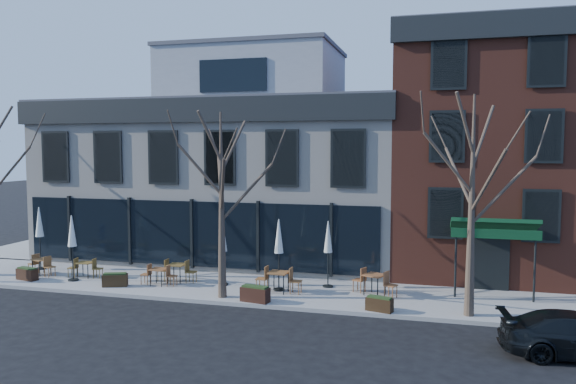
# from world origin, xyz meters

# --- Properties ---
(ground) EXTENTS (120.00, 120.00, 0.00)m
(ground) POSITION_xyz_m (0.00, 0.00, 0.00)
(ground) COLOR black
(ground) RESTS_ON ground
(sidewalk_front) EXTENTS (33.50, 4.70, 0.15)m
(sidewalk_front) POSITION_xyz_m (3.25, -2.15, 0.07)
(sidewalk_front) COLOR gray
(sidewalk_front) RESTS_ON ground
(sidewalk_side) EXTENTS (4.50, 12.00, 0.15)m
(sidewalk_side) POSITION_xyz_m (-11.25, 6.00, 0.07)
(sidewalk_side) COLOR gray
(sidewalk_side) RESTS_ON ground
(corner_building) EXTENTS (18.39, 10.39, 11.10)m
(corner_building) POSITION_xyz_m (0.07, 5.07, 4.72)
(corner_building) COLOR silver
(corner_building) RESTS_ON ground
(red_brick_building) EXTENTS (8.20, 11.78, 11.18)m
(red_brick_building) POSITION_xyz_m (13.00, 4.98, 5.64)
(red_brick_building) COLOR brown
(red_brick_building) RESTS_ON ground
(tree_mid) EXTENTS (3.50, 3.55, 7.04)m
(tree_mid) POSITION_xyz_m (3.01, -3.90, 3.79)
(tree_mid) COLOR #382B21
(tree_mid) RESTS_ON sidewalk_front
(tree_right) EXTENTS (3.72, 3.77, 7.48)m
(tree_right) POSITION_xyz_m (12.01, -3.90, 4.02)
(tree_right) COLOR #382B21
(tree_right) RESTS_ON sidewalk_front
(cafe_set_0) EXTENTS (1.72, 0.95, 0.88)m
(cafe_set_0) POSITION_xyz_m (-6.23, -2.52, 0.60)
(cafe_set_0) COLOR brown
(cafe_set_0) RESTS_ON sidewalk_front
(cafe_set_1) EXTENTS (1.61, 0.70, 0.83)m
(cafe_set_1) POSITION_xyz_m (-4.03, -2.45, 0.58)
(cafe_set_1) COLOR brown
(cafe_set_1) RESTS_ON sidewalk_front
(cafe_set_2) EXTENTS (1.59, 0.64, 0.84)m
(cafe_set_2) POSITION_xyz_m (-0.25, -2.84, 0.58)
(cafe_set_2) COLOR brown
(cafe_set_2) RESTS_ON sidewalk_front
(cafe_set_3) EXTENTS (1.76, 0.71, 0.93)m
(cafe_set_3) POSITION_xyz_m (0.21, -2.11, 0.63)
(cafe_set_3) COLOR brown
(cafe_set_3) RESTS_ON sidewalk_front
(cafe_set_4) EXTENTS (1.90, 0.79, 1.00)m
(cafe_set_4) POSITION_xyz_m (4.88, -2.65, 0.66)
(cafe_set_4) COLOR brown
(cafe_set_4) RESTS_ON sidewalk_front
(cafe_set_5) EXTENTS (1.90, 1.17, 0.98)m
(cafe_set_5) POSITION_xyz_m (8.59, -2.06, 0.66)
(cafe_set_5) COLOR brown
(cafe_set_5) RESTS_ON sidewalk_front
(umbrella_0) EXTENTS (0.47, 0.47, 2.93)m
(umbrella_0) POSITION_xyz_m (-7.09, -1.52, 2.22)
(umbrella_0) COLOR black
(umbrella_0) RESTS_ON sidewalk_front
(umbrella_1) EXTENTS (0.45, 0.45, 2.82)m
(umbrella_1) POSITION_xyz_m (-4.19, -3.09, 2.14)
(umbrella_1) COLOR black
(umbrella_1) RESTS_ON sidewalk_front
(umbrella_2) EXTENTS (0.43, 0.43, 2.68)m
(umbrella_2) POSITION_xyz_m (2.32, -2.11, 2.04)
(umbrella_2) COLOR black
(umbrella_2) RESTS_ON sidewalk_front
(umbrella_3) EXTENTS (0.46, 0.46, 2.87)m
(umbrella_3) POSITION_xyz_m (4.81, -2.35, 2.17)
(umbrella_3) COLOR black
(umbrella_3) RESTS_ON sidewalk_front
(umbrella_4) EXTENTS (0.44, 0.44, 2.73)m
(umbrella_4) POSITION_xyz_m (6.61, -1.32, 2.08)
(umbrella_4) COLOR black
(umbrella_4) RESTS_ON sidewalk_front
(planter_0) EXTENTS (1.02, 0.57, 0.54)m
(planter_0) POSITION_xyz_m (-6.19, -3.50, 0.42)
(planter_0) COLOR black
(planter_0) RESTS_ON sidewalk_front
(planter_1) EXTENTS (1.07, 0.73, 0.56)m
(planter_1) POSITION_xyz_m (-1.89, -3.50, 0.43)
(planter_1) COLOR #312110
(planter_1) RESTS_ON sidewalk_front
(planter_2) EXTENTS (1.14, 0.62, 0.60)m
(planter_2) POSITION_xyz_m (4.42, -4.20, 0.45)
(planter_2) COLOR black
(planter_2) RESTS_ON sidewalk_front
(planter_3) EXTENTS (0.99, 0.61, 0.52)m
(planter_3) POSITION_xyz_m (9.00, -4.20, 0.41)
(planter_3) COLOR black
(planter_3) RESTS_ON sidewalk_front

